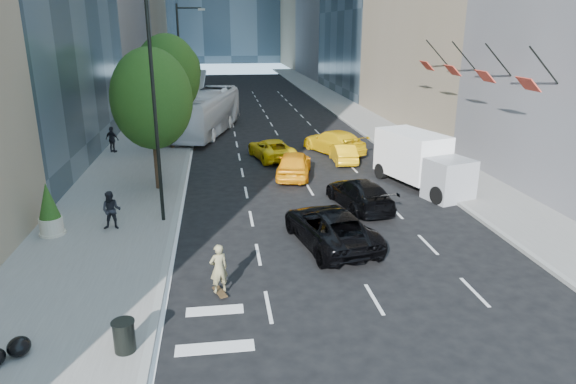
{
  "coord_description": "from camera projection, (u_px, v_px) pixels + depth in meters",
  "views": [
    {
      "loc": [
        -3.85,
        -18.43,
        8.54
      ],
      "look_at": [
        -0.92,
        2.86,
        1.6
      ],
      "focal_mm": 32.0,
      "sensor_mm": 36.0,
      "label": 1
    }
  ],
  "objects": [
    {
      "name": "sidewalk_right",
      "position": [
        361.0,
        118.0,
        50.06
      ],
      "size": [
        4.0,
        120.0,
        0.15
      ],
      "primitive_type": "cube",
      "color": "slate",
      "rests_on": "ground"
    },
    {
      "name": "skateboarder",
      "position": [
        219.0,
        272.0,
        16.89
      ],
      "size": [
        0.72,
        0.6,
        1.7
      ],
      "primitive_type": "imported",
      "rotation": [
        0.0,
        0.0,
        3.5
      ],
      "color": "olive",
      "rests_on": "ground"
    },
    {
      "name": "traffic_signal",
      "position": [
        192.0,
        68.0,
        56.08
      ],
      "size": [
        2.48,
        0.53,
        5.2
      ],
      "color": "black",
      "rests_on": "sidewalk_left"
    },
    {
      "name": "taxi_a",
      "position": [
        294.0,
        164.0,
        30.31
      ],
      "size": [
        2.87,
        5.02,
        1.61
      ],
      "primitive_type": "imported",
      "rotation": [
        0.0,
        0.0,
        2.93
      ],
      "color": "#FF9F0D",
      "rests_on": "ground"
    },
    {
      "name": "ground",
      "position": [
        321.0,
        251.0,
        20.5
      ],
      "size": [
        160.0,
        160.0,
        0.0
      ],
      "primitive_type": "plane",
      "color": "black",
      "rests_on": "ground"
    },
    {
      "name": "tree_near",
      "position": [
        152.0,
        99.0,
        26.53
      ],
      "size": [
        4.2,
        4.2,
        7.46
      ],
      "color": "black",
      "rests_on": "sidewalk_left"
    },
    {
      "name": "taxi_d",
      "position": [
        334.0,
        142.0,
        36.11
      ],
      "size": [
        4.2,
        6.06,
        1.63
      ],
      "primitive_type": "imported",
      "rotation": [
        0.0,
        0.0,
        3.52
      ],
      "color": "yellow",
      "rests_on": "ground"
    },
    {
      "name": "sidewalk_left",
      "position": [
        162.0,
        122.0,
        47.59
      ],
      "size": [
        6.0,
        120.0,
        0.15
      ],
      "primitive_type": "cube",
      "color": "slate",
      "rests_on": "ground"
    },
    {
      "name": "lamp_near",
      "position": [
        158.0,
        94.0,
        21.67
      ],
      "size": [
        2.13,
        0.22,
        10.0
      ],
      "color": "black",
      "rests_on": "sidewalk_left"
    },
    {
      "name": "trash_can",
      "position": [
        124.0,
        337.0,
        13.81
      ],
      "size": [
        0.57,
        0.57,
        0.86
      ],
      "primitive_type": "cylinder",
      "color": "black",
      "rests_on": "sidewalk_left"
    },
    {
      "name": "black_sedan_mercedes",
      "position": [
        359.0,
        194.0,
        25.19
      ],
      "size": [
        2.76,
        5.24,
        1.45
      ],
      "primitive_type": "imported",
      "rotation": [
        0.0,
        0.0,
        3.29
      ],
      "color": "black",
      "rests_on": "ground"
    },
    {
      "name": "city_bus",
      "position": [
        206.0,
        112.0,
        42.46
      ],
      "size": [
        6.03,
        13.11,
        3.56
      ],
      "primitive_type": "imported",
      "rotation": [
        0.0,
        0.0,
        -0.25
      ],
      "color": "white",
      "rests_on": "ground"
    },
    {
      "name": "taxi_c",
      "position": [
        271.0,
        149.0,
        34.6
      ],
      "size": [
        3.22,
        5.24,
        1.35
      ],
      "primitive_type": "imported",
      "rotation": [
        0.0,
        0.0,
        3.35
      ],
      "color": "yellow",
      "rests_on": "ground"
    },
    {
      "name": "garbage_bags",
      "position": [
        9.0,
        351.0,
        13.52
      ],
      "size": [
        1.04,
        1.0,
        0.51
      ],
      "color": "black",
      "rests_on": "sidewalk_left"
    },
    {
      "name": "pedestrian_a",
      "position": [
        111.0,
        210.0,
        22.09
      ],
      "size": [
        0.86,
        0.69,
        1.7
      ],
      "primitive_type": "imported",
      "rotation": [
        0.0,
        0.0,
        -0.06
      ],
      "color": "black",
      "rests_on": "sidewalk_left"
    },
    {
      "name": "facade_flags",
      "position": [
        470.0,
        70.0,
        29.41
      ],
      "size": [
        1.85,
        13.3,
        2.05
      ],
      "color": "black",
      "rests_on": "ground"
    },
    {
      "name": "black_sedan_lincoln",
      "position": [
        330.0,
        227.0,
        20.89
      ],
      "size": [
        3.56,
        5.93,
        1.54
      ],
      "primitive_type": "imported",
      "rotation": [
        0.0,
        0.0,
        3.33
      ],
      "color": "black",
      "rests_on": "ground"
    },
    {
      "name": "tree_mid",
      "position": [
        168.0,
        75.0,
        35.85
      ],
      "size": [
        4.5,
        4.5,
        7.99
      ],
      "color": "black",
      "rests_on": "sidewalk_left"
    },
    {
      "name": "lamp_far",
      "position": [
        182.0,
        65.0,
        38.63
      ],
      "size": [
        2.13,
        0.22,
        10.0
      ],
      "color": "black",
      "rests_on": "sidewalk_left"
    },
    {
      "name": "tree_far",
      "position": [
        180.0,
        70.0,
        48.31
      ],
      "size": [
        3.9,
        3.9,
        6.92
      ],
      "color": "black",
      "rests_on": "sidewalk_left"
    },
    {
      "name": "planter_shrub",
      "position": [
        49.0,
        210.0,
        21.41
      ],
      "size": [
        0.95,
        0.95,
        2.28
      ],
      "color": "#C0B69F",
      "rests_on": "sidewalk_left"
    },
    {
      "name": "pedestrian_b",
      "position": [
        112.0,
        139.0,
        35.69
      ],
      "size": [
        1.14,
        0.91,
        1.81
      ],
      "primitive_type": "imported",
      "rotation": [
        0.0,
        0.0,
        2.63
      ],
      "color": "black",
      "rests_on": "sidewalk_left"
    },
    {
      "name": "taxi_b",
      "position": [
        343.0,
        153.0,
        33.73
      ],
      "size": [
        1.44,
        3.85,
        1.26
      ],
      "primitive_type": "imported",
      "rotation": [
        0.0,
        0.0,
        3.11
      ],
      "color": "#FFB40D",
      "rests_on": "ground"
    },
    {
      "name": "box_truck",
      "position": [
        421.0,
        161.0,
        28.16
      ],
      "size": [
        3.91,
        6.56,
        2.96
      ],
      "rotation": [
        0.0,
        0.0,
        0.29
      ],
      "color": "white",
      "rests_on": "ground"
    }
  ]
}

